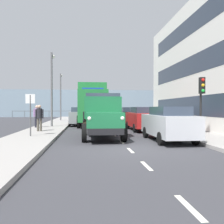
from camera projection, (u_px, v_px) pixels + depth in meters
ground_plane at (106, 127)px, 20.93m from camera, size 80.00×80.00×0.00m
sidewalk_left at (159, 126)px, 21.42m from camera, size 2.70×43.41×0.15m
sidewalk_right at (51, 127)px, 20.44m from camera, size 2.70×43.41×0.15m
road_centreline_markings at (108, 128)px, 19.74m from camera, size 0.12×37.98×0.01m
sea_horizon at (96, 103)px, 45.45m from camera, size 80.00×0.80×5.00m
seawall_railing at (96, 112)px, 41.90m from camera, size 28.08×0.08×1.20m
truck_vintage_green at (102, 117)px, 13.12m from camera, size 2.17×5.64×2.43m
lorry_cargo_green at (92, 103)px, 22.73m from camera, size 2.58×8.20×3.87m
car_silver_kerbside_near at (168, 123)px, 12.15m from camera, size 1.79×4.43×1.72m
car_red_kerbside_1 at (142, 118)px, 17.75m from camera, size 1.83×4.49×1.72m
car_black_kerbside_2 at (129, 116)px, 23.30m from camera, size 1.93×4.42×1.72m
car_white_kerbside_3 at (121, 114)px, 28.77m from camera, size 1.88×4.14×1.72m
car_grey_oppositeside_0 at (79, 116)px, 22.80m from camera, size 1.83×4.15×1.72m
car_navy_oppositeside_1 at (81, 114)px, 28.22m from camera, size 1.94×4.46×1.72m
car_teal_oppositeside_2 at (82, 113)px, 34.72m from camera, size 1.81×4.09×1.72m
pedestrian_in_dark_coat at (39, 116)px, 15.72m from camera, size 0.53×0.34×1.70m
pedestrian_by_lamp at (37, 114)px, 18.78m from camera, size 0.53×0.34×1.71m
traffic_light_near at (202, 93)px, 13.48m from camera, size 0.28×0.41×3.20m
lamp_post_promenade at (52, 82)px, 20.05m from camera, size 0.32×1.14×6.05m
lamp_post_far at (61, 92)px, 29.74m from camera, size 0.32×1.14×5.70m
street_sign at (30, 107)px, 13.00m from camera, size 0.50×0.07×2.25m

